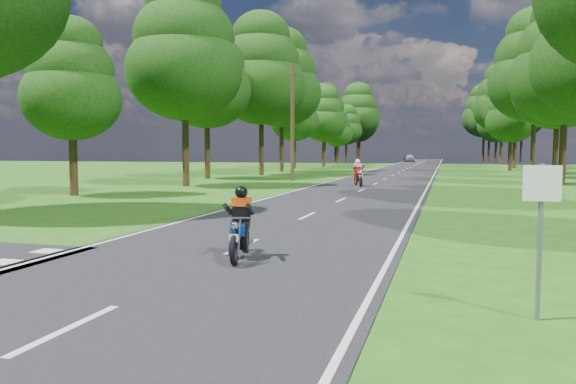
% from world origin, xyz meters
% --- Properties ---
extents(ground, '(160.00, 160.00, 0.00)m').
position_xyz_m(ground, '(0.00, 0.00, 0.00)').
color(ground, '#195713').
rests_on(ground, ground).
extents(main_road, '(7.00, 140.00, 0.02)m').
position_xyz_m(main_road, '(0.00, 50.00, 0.01)').
color(main_road, black).
rests_on(main_road, ground).
extents(road_markings, '(7.40, 140.00, 0.01)m').
position_xyz_m(road_markings, '(-0.14, 48.13, 0.02)').
color(road_markings, silver).
rests_on(road_markings, main_road).
extents(treeline, '(40.00, 115.35, 14.78)m').
position_xyz_m(treeline, '(1.43, 60.06, 8.25)').
color(treeline, black).
rests_on(treeline, ground).
extents(telegraph_pole, '(1.20, 0.26, 8.00)m').
position_xyz_m(telegraph_pole, '(-6.00, 28.00, 4.07)').
color(telegraph_pole, '#382616').
rests_on(telegraph_pole, ground).
extents(road_sign, '(0.45, 0.07, 2.00)m').
position_xyz_m(road_sign, '(5.50, -2.01, 1.34)').
color(road_sign, slate).
rests_on(road_sign, ground).
extents(rider_near_blue, '(0.92, 1.80, 1.43)m').
position_xyz_m(rider_near_blue, '(0.43, 0.71, 0.74)').
color(rider_near_blue, navy).
rests_on(rider_near_blue, main_road).
extents(rider_far_red, '(1.23, 2.02, 1.60)m').
position_xyz_m(rider_far_red, '(-0.71, 23.48, 0.82)').
color(rider_far_red, '#990D0B').
rests_on(rider_far_red, main_road).
extents(distant_car, '(2.28, 4.23, 1.37)m').
position_xyz_m(distant_car, '(-2.16, 93.12, 0.70)').
color(distant_car, silver).
rests_on(distant_car, main_road).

